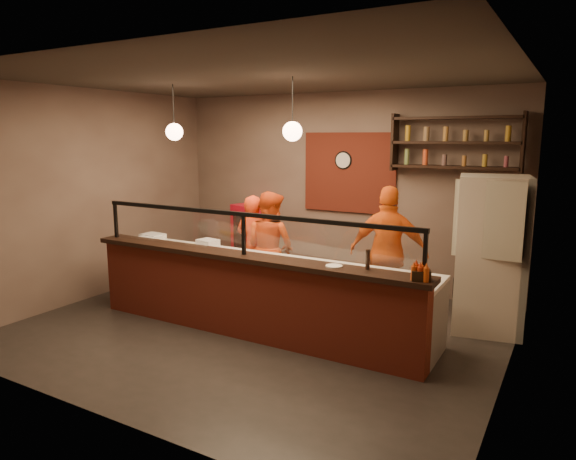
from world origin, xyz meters
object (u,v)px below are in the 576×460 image
Objects in this scene: fridge at (490,255)px; condiment_caddy at (421,275)px; cook_mid at (270,248)px; pepper_mill at (368,259)px; cook_left at (254,246)px; pizza_dough at (248,257)px; wall_clock at (344,160)px; red_cooler at (251,240)px; cook_right at (389,252)px.

condiment_caddy is (-0.40, -1.80, 0.11)m from fridge.
cook_mid is 7.55× the size of pepper_mill.
cook_left is 3.16× the size of pizza_dough.
wall_clock reaches higher than pepper_mill.
wall_clock is 0.23× the size of red_cooler.
fridge is at bearing 77.47° from condiment_caddy.
cook_mid is 3.33× the size of pizza_dough.
red_cooler is at bearing -26.43° from cook_right.
wall_clock is 3.20m from pepper_mill.
wall_clock reaches higher than condiment_caddy.
cook_right is 3.61× the size of pizza_dough.
condiment_caddy is at bearing -113.07° from fridge.
cook_right is at bearing 36.85° from pizza_dough.
condiment_caddy is (3.01, -1.48, 0.31)m from cook_left.
cook_left is (-0.91, -1.32, -1.30)m from wall_clock.
cook_right is at bearing 118.48° from condiment_caddy.
wall_clock is 2.91m from fridge.
red_cooler is 2.41m from pizza_dough.
fridge is at bearing -21.96° from wall_clock.
red_cooler is 6.82× the size of condiment_caddy.
wall_clock is 2.21m from red_cooler.
red_cooler is at bearing 146.26° from condiment_caddy.
cook_left is 2.13m from cook_right.
pepper_mill is (1.82, -0.35, 0.27)m from pizza_dough.
condiment_caddy is at bearing -53.20° from wall_clock.
cook_left is 0.80× the size of fridge.
wall_clock reaches higher than cook_left.
cook_left is 0.88× the size of cook_right.
fridge is 8.97× the size of pepper_mill.
cook_mid is 2.39m from pepper_mill.
cook_mid reaches higher than pizza_dough.
pizza_dough is 2.68× the size of condiment_caddy.
cook_right is at bearing 176.18° from fridge.
cook_right reaches higher than cook_mid.
pepper_mill is (2.02, -1.24, 0.33)m from cook_mid.
cook_right is 9.69× the size of condiment_caddy.
pizza_dough is at bearing 115.42° from cook_mid.
pizza_dough is 2.50m from condiment_caddy.
cook_right is at bearing -43.89° from wall_clock.
pizza_dough is at bearing -37.41° from red_cooler.
condiment_caddy is (3.74, -2.50, 0.47)m from red_cooler.
condiment_caddy is 0.64m from pepper_mill.
cook_right is 1.42× the size of red_cooler.
cook_left is 8.48× the size of condiment_caddy.
red_cooler is 4.52m from condiment_caddy.
red_cooler reaches higher than pepper_mill.
wall_clock is 1.59× the size of condiment_caddy.
cook_left reaches higher than red_cooler.
cook_right reaches higher than condiment_caddy.
cook_mid is 0.84× the size of fridge.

